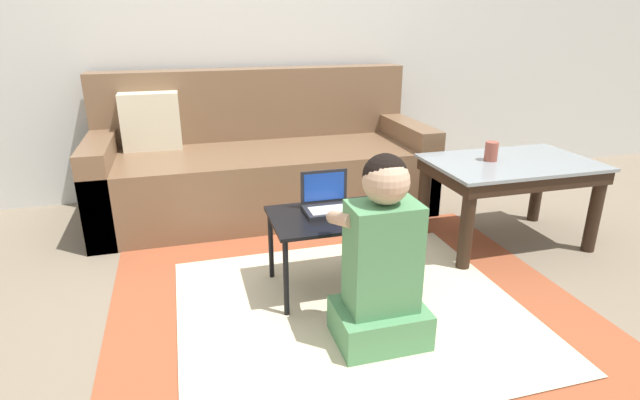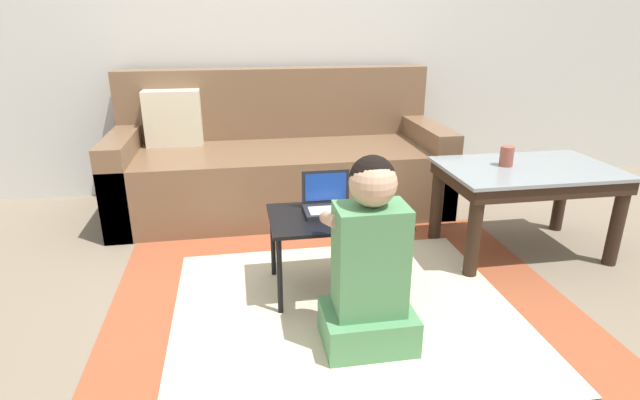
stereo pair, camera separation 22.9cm
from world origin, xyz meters
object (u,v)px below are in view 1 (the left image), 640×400
couch (262,164)px  person_seated (382,263)px  laptop_desk (337,223)px  laptop (328,205)px  computer_mouse (371,208)px  cup_on_table (491,151)px  coffee_table (510,175)px

couch → person_seated: bearing=-83.2°
laptop_desk → laptop: size_ratio=2.72×
couch → computer_mouse: 1.24m
laptop → cup_on_table: (1.00, 0.23, 0.13)m
laptop_desk → computer_mouse: computer_mouse is taller
coffee_table → cup_on_table: (-0.11, 0.04, 0.13)m
coffee_table → laptop_desk: 1.11m
coffee_table → person_seated: person_seated is taller
coffee_table → computer_mouse: size_ratio=7.97×
laptop_desk → laptop: bearing=121.8°
computer_mouse → laptop: bearing=159.4°
person_seated → laptop_desk: bearing=94.6°
couch → coffee_table: size_ratio=2.37×
coffee_table → person_seated: 1.25m
coffee_table → laptop_desk: size_ratio=1.46×
person_seated → cup_on_table: bearing=37.6°
laptop → computer_mouse: (0.19, -0.07, -0.01)m
couch → person_seated: (0.19, -1.62, 0.04)m
couch → laptop: 1.14m
laptop_desk → laptop: 0.10m
laptop_desk → person_seated: bearing=-85.4°
couch → coffee_table: bearing=-37.1°
couch → cup_on_table: size_ratio=20.36×
laptop → cup_on_table: size_ratio=2.16×
coffee_table → laptop: size_ratio=3.98×
person_seated → cup_on_table: person_seated is taller
computer_mouse → cup_on_table: size_ratio=1.08×
couch → laptop: (0.12, -1.13, 0.11)m
laptop_desk → person_seated: person_seated is taller
laptop_desk → cup_on_table: bearing=16.0°
coffee_table → person_seated: size_ratio=1.16×
coffee_table → computer_mouse: coffee_table is taller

